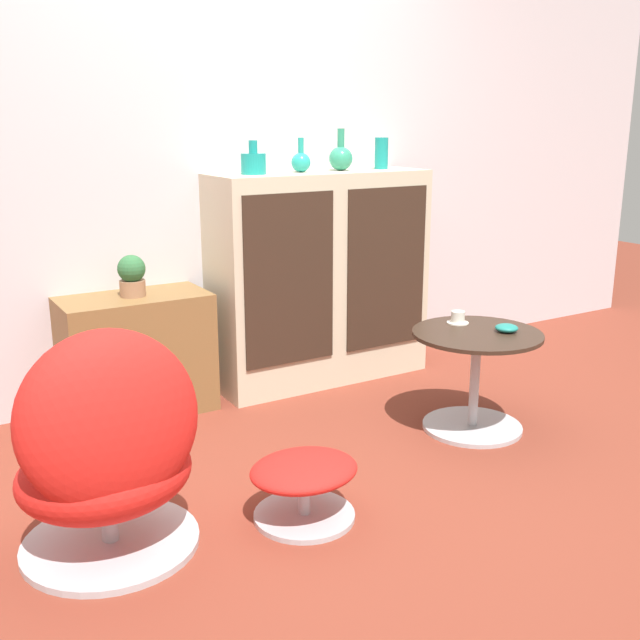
{
  "coord_description": "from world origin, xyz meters",
  "views": [
    {
      "loc": [
        -1.6,
        -2.15,
        1.4
      ],
      "look_at": [
        0.04,
        0.55,
        0.55
      ],
      "focal_mm": 42.0,
      "sensor_mm": 36.0,
      "label": 1
    }
  ],
  "objects": [
    {
      "name": "wall_back",
      "position": [
        0.0,
        1.47,
        1.3
      ],
      "size": [
        6.4,
        0.06,
        2.6
      ],
      "color": "silver",
      "rests_on": "ground_plane"
    },
    {
      "name": "ottoman",
      "position": [
        -0.39,
        -0.04,
        0.16
      ],
      "size": [
        0.4,
        0.37,
        0.23
      ],
      "color": "#B7B7BC",
      "rests_on": "ground_plane"
    },
    {
      "name": "bowl",
      "position": [
        0.81,
        0.19,
        0.49
      ],
      "size": [
        0.1,
        0.1,
        0.04
      ],
      "color": "#1E7A70",
      "rests_on": "coffee_table"
    },
    {
      "name": "vase_inner_left",
      "position": [
        0.35,
        1.25,
        1.19
      ],
      "size": [
        0.1,
        0.1,
        0.17
      ],
      "color": "teal",
      "rests_on": "sideboard"
    },
    {
      "name": "coffee_table",
      "position": [
        0.69,
        0.25,
        0.27
      ],
      "size": [
        0.59,
        0.59,
        0.47
      ],
      "color": "#B7B7BC",
      "rests_on": "ground_plane"
    },
    {
      "name": "potted_plant",
      "position": [
        -0.57,
        1.26,
        0.69
      ],
      "size": [
        0.13,
        0.13,
        0.2
      ],
      "color": "#996B4C",
      "rests_on": "tv_console"
    },
    {
      "name": "vase_rightmost",
      "position": [
        0.85,
        1.25,
        1.22
      ],
      "size": [
        0.07,
        0.07,
        0.17
      ],
      "color": "teal",
      "rests_on": "sideboard"
    },
    {
      "name": "vase_leftmost",
      "position": [
        0.07,
        1.25,
        1.19
      ],
      "size": [
        0.13,
        0.13,
        0.16
      ],
      "color": "teal",
      "rests_on": "sideboard"
    },
    {
      "name": "egg_chair",
      "position": [
        -1.04,
        0.09,
        0.37
      ],
      "size": [
        0.59,
        0.59,
        0.8
      ],
      "color": "#B7B7BC",
      "rests_on": "ground_plane"
    },
    {
      "name": "tv_console",
      "position": [
        -0.57,
        1.26,
        0.29
      ],
      "size": [
        0.7,
        0.37,
        0.59
      ],
      "color": "brown",
      "rests_on": "ground_plane"
    },
    {
      "name": "vase_inner_right",
      "position": [
        0.59,
        1.25,
        1.2
      ],
      "size": [
        0.12,
        0.12,
        0.22
      ],
      "color": "#2D8E6B",
      "rests_on": "sideboard"
    },
    {
      "name": "ground_plane",
      "position": [
        0.0,
        0.0,
        0.0
      ],
      "size": [
        12.0,
        12.0,
        0.0
      ],
      "primitive_type": "plane",
      "color": "brown"
    },
    {
      "name": "sideboard",
      "position": [
        0.46,
        1.24,
        0.57
      ],
      "size": [
        1.19,
        0.41,
        1.13
      ],
      "color": "beige",
      "rests_on": "ground_plane"
    },
    {
      "name": "teacup",
      "position": [
        0.72,
        0.41,
        0.49
      ],
      "size": [
        0.1,
        0.1,
        0.06
      ],
      "color": "silver",
      "rests_on": "coffee_table"
    }
  ]
}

